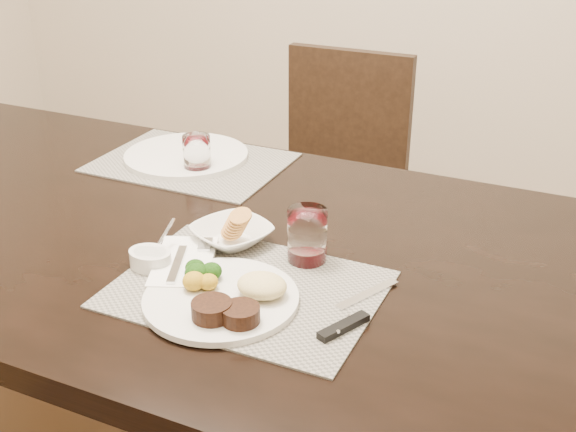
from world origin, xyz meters
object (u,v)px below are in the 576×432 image
at_px(far_plate, 186,155).
at_px(dinner_plate, 226,297).
at_px(chair_far, 335,177).
at_px(wine_glass_near, 307,238).
at_px(cracker_bowl, 232,234).
at_px(steak_knife, 350,318).

bearing_deg(far_plate, dinner_plate, -52.38).
distance_m(chair_far, wine_glass_near, 1.05).
xyz_separation_m(cracker_bowl, far_plate, (-0.33, 0.35, -0.01)).
xyz_separation_m(chair_far, steak_knife, (0.45, -1.11, 0.26)).
height_order(chair_far, dinner_plate, chair_far).
height_order(dinner_plate, wine_glass_near, wine_glass_near).
distance_m(chair_far, steak_knife, 1.23).
distance_m(wine_glass_near, far_plate, 0.60).
bearing_deg(steak_knife, far_plate, 166.60).
height_order(cracker_bowl, far_plate, cracker_bowl).
relative_size(dinner_plate, steak_knife, 1.15).
bearing_deg(dinner_plate, cracker_bowl, 107.27).
height_order(chair_far, cracker_bowl, chair_far).
height_order(chair_far, far_plate, chair_far).
relative_size(cracker_bowl, wine_glass_near, 1.88).
relative_size(dinner_plate, cracker_bowl, 1.38).
relative_size(chair_far, wine_glass_near, 8.74).
bearing_deg(cracker_bowl, dinner_plate, -63.68).
distance_m(cracker_bowl, wine_glass_near, 0.16).
distance_m(dinner_plate, far_plate, 0.70).
bearing_deg(chair_far, steak_knife, -67.79).
xyz_separation_m(steak_knife, wine_glass_near, (-0.15, 0.16, 0.04)).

